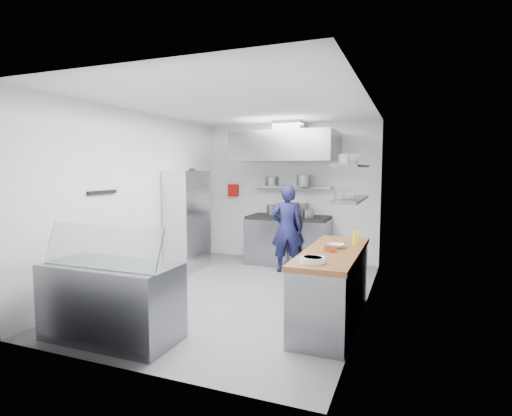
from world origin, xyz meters
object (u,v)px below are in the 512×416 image
at_px(display_case, 112,302).
at_px(wire_rack, 188,220).
at_px(gas_range, 288,241).
at_px(chef, 287,229).

bearing_deg(display_case, wire_rack, 105.65).
xyz_separation_m(gas_range, display_case, (-0.79, -4.10, -0.03)).
bearing_deg(wire_rack, chef, 16.17).
bearing_deg(chef, wire_rack, -6.30).
bearing_deg(chef, gas_range, -98.73).
distance_m(gas_range, wire_rack, 2.02).
height_order(chef, wire_rack, wire_rack).
bearing_deg(gas_range, wire_rack, -146.03).
distance_m(chef, display_case, 3.66).
bearing_deg(wire_rack, display_case, -74.35).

